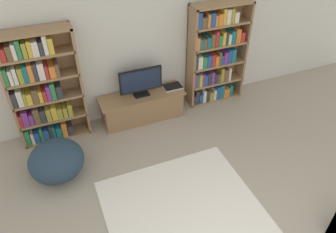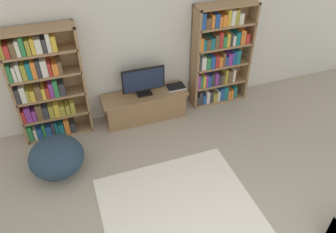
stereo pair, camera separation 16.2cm
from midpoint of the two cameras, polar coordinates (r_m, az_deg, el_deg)
name	(u,v)px [view 1 (the left image)]	position (r m, az deg, el deg)	size (l,w,h in m)	color
wall_back	(138,38)	(5.14, -6.13, 13.37)	(8.80, 0.06, 2.60)	silver
bookshelf_left	(42,90)	(5.03, -22.03, 4.36)	(1.01, 0.30, 1.74)	#93704C
bookshelf_right	(214,56)	(5.63, 7.26, 10.48)	(1.01, 0.30, 1.74)	#93704C
tv_stand	(142,106)	(5.42, -5.35, 1.74)	(1.38, 0.44, 0.46)	#8E6B47
television	(141,82)	(5.16, -5.66, 6.04)	(0.69, 0.16, 0.47)	black
laptop	(172,87)	(5.45, -0.07, 5.22)	(0.31, 0.23, 0.03)	#B7B7BC
area_rug	(183,209)	(4.22, 1.44, -15.75)	(1.87, 1.65, 0.02)	white
beanbag_ottoman	(56,161)	(4.68, -19.80, -7.26)	(0.73, 0.73, 0.52)	#23384C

